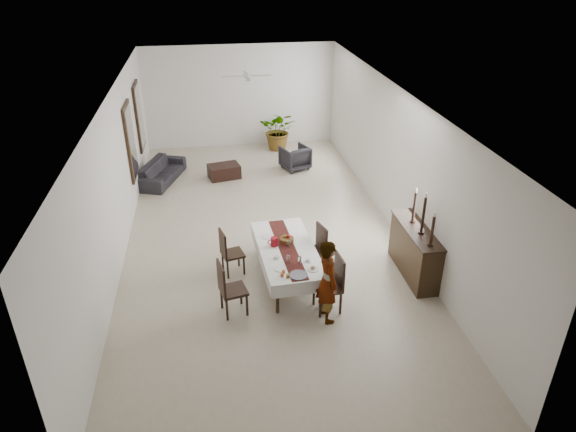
{
  "coord_description": "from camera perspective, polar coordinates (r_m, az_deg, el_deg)",
  "views": [
    {
      "loc": [
        -1.02,
        -10.16,
        5.85
      ],
      "look_at": [
        0.39,
        -1.21,
        1.05
      ],
      "focal_mm": 32.0,
      "sensor_mm": 36.0,
      "label": 1
    }
  ],
  "objects": [
    {
      "name": "chair_right_far_leg_fr",
      "position": [
        10.54,
        3.13,
        -4.48
      ],
      "size": [
        0.05,
        0.05,
        0.42
      ],
      "primitive_type": "cylinder",
      "rotation": [
        0.0,
        0.0,
        0.29
      ],
      "color": "black",
      "rests_on": "floor"
    },
    {
      "name": "chair_right_near_back",
      "position": [
        9.08,
        5.74,
        -6.08
      ],
      "size": [
        0.09,
        0.46,
        0.59
      ],
      "primitive_type": "cube",
      "rotation": [
        0.0,
        0.0,
        1.67
      ],
      "color": "black",
      "rests_on": "chair_right_near_seat"
    },
    {
      "name": "serving_tray",
      "position": [
        9.09,
        1.17,
        -6.58
      ],
      "size": [
        0.33,
        0.33,
        0.02
      ],
      "primitive_type": "cylinder",
      "color": "#3E3D42",
      "rests_on": "tablecloth_top"
    },
    {
      "name": "chair_left_near_leg_fl",
      "position": [
        9.42,
        -7.39,
        -9.04
      ],
      "size": [
        0.05,
        0.05,
        0.44
      ],
      "primitive_type": "cylinder",
      "rotation": [
        0.0,
        0.0,
        0.22
      ],
      "color": "black",
      "rests_on": "floor"
    },
    {
      "name": "mirror_frame_far",
      "position": [
        15.19,
        -16.23,
        10.58
      ],
      "size": [
        0.06,
        1.05,
        1.85
      ],
      "primitive_type": "cube",
      "color": "black",
      "rests_on": "wall_left"
    },
    {
      "name": "fan_rod",
      "position": [
        13.48,
        -4.64,
        16.07
      ],
      "size": [
        0.04,
        0.04,
        0.2
      ],
      "primitive_type": "cylinder",
      "color": "white",
      "rests_on": "ceiling"
    },
    {
      "name": "fruit_green",
      "position": [
        10.03,
        -0.36,
        -2.28
      ],
      "size": [
        0.07,
        0.07,
        0.07
      ],
      "primitive_type": "sphere",
      "color": "#557222",
      "rests_on": "fruit_basket"
    },
    {
      "name": "mirror_frame_near",
      "position": [
        13.21,
        -17.1,
        7.92
      ],
      "size": [
        0.06,
        1.05,
        1.85
      ],
      "primitive_type": "cube",
      "color": "black",
      "rests_on": "wall_left"
    },
    {
      "name": "wine_glass_mid",
      "position": [
        9.41,
        -0.0,
        -4.79
      ],
      "size": [
        0.06,
        0.06,
        0.15
      ],
      "primitive_type": "cylinder",
      "color": "white",
      "rests_on": "tablecloth_top"
    },
    {
      "name": "candlestick_mid_candle",
      "position": [
        9.66,
        15.1,
        2.25
      ],
      "size": [
        0.04,
        0.04,
        0.09
      ],
      "primitive_type": "cylinder",
      "color": "silver",
      "rests_on": "candlestick_mid_shaft"
    },
    {
      "name": "candlestick_mid_shaft",
      "position": [
        9.84,
        14.82,
        0.14
      ],
      "size": [
        0.06,
        0.06,
        0.72
      ],
      "primitive_type": "cylinder",
      "color": "black",
      "rests_on": "candlestick_mid_base"
    },
    {
      "name": "sideboard_top",
      "position": [
        10.16,
        14.2,
        -1.47
      ],
      "size": [
        0.48,
        1.72,
        0.03
      ],
      "primitive_type": "cube",
      "color": "black",
      "rests_on": "sideboard_body"
    },
    {
      "name": "chair_right_near_leg_bl",
      "position": [
        9.15,
        3.61,
        -10.04
      ],
      "size": [
        0.05,
        0.05,
        0.45
      ],
      "primitive_type": "cylinder",
      "rotation": [
        0.0,
        0.0,
        0.1
      ],
      "color": "black",
      "rests_on": "floor"
    },
    {
      "name": "teacup_right",
      "position": [
        9.47,
        2.2,
        -4.93
      ],
      "size": [
        0.08,
        0.08,
        0.05
      ],
      "primitive_type": "cylinder",
      "color": "silver",
      "rests_on": "saucer_right"
    },
    {
      "name": "sideboard_body",
      "position": [
        10.41,
        13.87,
        -3.92
      ],
      "size": [
        0.44,
        1.65,
        0.99
      ],
      "primitive_type": "cube",
      "color": "black",
      "rests_on": "floor"
    },
    {
      "name": "tablecloth_drape_far",
      "position": [
        10.93,
        -1.4,
        -1.08
      ],
      "size": [
        1.07,
        0.07,
        0.27
      ],
      "primitive_type": "cube",
      "rotation": [
        0.0,
        0.0,
        0.06
      ],
      "color": "silver",
      "rests_on": "dining_table_top"
    },
    {
      "name": "fruit_basket",
      "position": [
        10.05,
        -0.13,
        -2.67
      ],
      "size": [
        0.27,
        0.27,
        0.09
      ],
      "primitive_type": "cylinder",
      "color": "brown",
      "rests_on": "tablecloth_top"
    },
    {
      "name": "mirror_glass_near",
      "position": [
        13.21,
        -16.94,
        7.93
      ],
      "size": [
        0.01,
        0.9,
        1.7
      ],
      "primitive_type": "cube",
      "color": "white",
      "rests_on": "mirror_frame_near"
    },
    {
      "name": "dining_table_top",
      "position": [
        9.89,
        -0.11,
        -3.74
      ],
      "size": [
        1.03,
        2.22,
        0.05
      ],
      "primitive_type": "cube",
      "rotation": [
        0.0,
        0.0,
        0.06
      ],
      "color": "black",
      "rests_on": "table_leg_fl"
    },
    {
      "name": "floor",
      "position": [
        11.77,
        -2.82,
        -1.92
      ],
      "size": [
        6.0,
        12.0,
        0.0
      ],
      "primitive_type": "cube",
      "color": "#C3B69B",
      "rests_on": "ground"
    },
    {
      "name": "wine_glass_far",
      "position": [
        9.88,
        0.09,
        -3.03
      ],
      "size": [
        0.06,
        0.06,
        0.15
      ],
      "primitive_type": "cylinder",
      "color": "white",
      "rests_on": "tablecloth_top"
    },
    {
      "name": "potted_plant",
      "position": [
        16.54,
        -1.01,
        9.52
      ],
      "size": [
        1.39,
        1.3,
        1.26
      ],
      "primitive_type": "imported",
      "rotation": [
        0.0,
        0.0,
        -0.33
      ],
      "color": "#2A5823",
      "rests_on": "floor"
    },
    {
      "name": "chair_right_near_leg_fr",
      "position": [
        9.54,
        5.07,
        -8.32
      ],
      "size": [
        0.05,
        0.05,
        0.45
      ],
      "primitive_type": "cylinder",
      "rotation": [
        0.0,
        0.0,
        0.1
      ],
      "color": "black",
      "rests_on": "floor"
    },
    {
      "name": "ceiling",
      "position": [
        10.55,
        -3.24,
        13.34
      ],
      "size": [
        6.0,
        12.0,
        0.02
      ],
      "primitive_type": "cube",
      "color": "white",
      "rests_on": "wall_back"
    },
    {
      "name": "saucer_left",
      "position": [
        9.56,
        -1.3,
        -4.7
      ],
      "size": [
        0.14,
        0.14,
        0.01
      ],
      "primitive_type": "cylinder",
      "color": "silver",
      "rests_on": "tablecloth_top"
    },
    {
      "name": "candlestick_far_candle",
      "position": [
        10.07,
        14.08,
        2.76
      ],
      "size": [
        0.04,
        0.04,
        0.09
      ],
      "primitive_type": "cylinder",
      "color": "white",
      "rests_on": "candlestick_far_shaft"
    },
    {
      "name": "fan_blade_w",
      "position": [
        13.5,
        -6.14,
        15.15
      ],
      "size": [
        0.55,
        0.1,
        0.01
      ],
      "primitive_type": "cube",
      "color": "silver",
      "rests_on": "fan_hub"
    },
    {
      "name": "chair_left_near_leg_br",
      "position": [
        9.21,
        -4.57,
        -9.86
      ],
      "size": [
        0.05,
        0.05,
        0.44
      ],
      "primitive_type": "cylinder",
      "rotation": [
        0.0,
        0.0,
        0.22
      ],
      "color": "black",
      "rests_on": "floor"
    },
    {
      "name": "candlestick_far_shaft",
      "position": [
        10.22,
        13.86,
        1.0
      ],
      "size": [
        0.06,
        0.06,
        0.61
      ],
      "primitive_type": "cylinder",
      "color": "black",
      "rests_on": "candlestick_far_base"
    },
    {
      "name": "wall_right",
      "position": [
        11.72,
        11.8,
        6.06
      ],
      "size": [
        0.02,
        12.0,
        3.2
      ],
      "primitive_type": "cube",
      "color": "silver",
      "rests_on": "floor"
    },
    {
      "name": "wine_glass_near",
      "position": [
        9.37,
        1.31,
        -4.94
      ],
      "size": [
        0.06,
        0.06,
        0.15
      ],
      "primitive_type": "cylinder",
      "color": "white",
      "rests_on": "tablecloth_top"
    },
    {
      "name": "fan_hub",
      "position": [
        13.52,
        -4.61,
        15.24
      ],
      "size": [
        0.16,
        0.16,
        0.08
      ],
      "primitive_type": "cylinder",
      "color": "white",
      "rests_on": "fan_rod"
    },
    {
      "name": "candlestick_near_candle",
      "position": [
        9.38,
        16.0,
        0.18
      ],
      "size": [
        0.04,
        0.04,
        0.09
      ],
      "primitive_type": "cylinder",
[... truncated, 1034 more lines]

